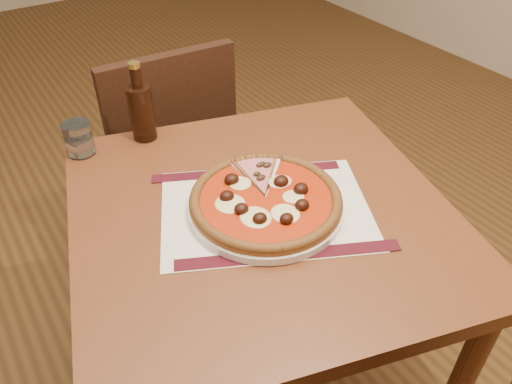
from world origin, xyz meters
The scene contains 8 objects.
table centered at (-0.08, -1.08, 0.65)m, with size 0.99×0.99×0.75m.
chair_far centered at (-0.01, -0.40, 0.50)m, with size 0.44×0.44×0.88m.
placemat centered at (-0.07, -1.09, 0.75)m, with size 0.44×0.32×0.00m, color beige.
plate centered at (-0.07, -1.09, 0.76)m, with size 0.33×0.33×0.02m, color white.
pizza centered at (-0.07, -1.09, 0.78)m, with size 0.32×0.32×0.04m.
ham_slice centered at (-0.01, -1.00, 0.78)m, with size 0.11×0.15×0.02m.
water_glass centered at (-0.33, -0.66, 0.79)m, with size 0.07×0.07×0.08m, color white.
bottle centered at (-0.17, -0.68, 0.83)m, with size 0.06×0.06×0.21m.
Camera 1 is at (-0.54, -1.76, 1.45)m, focal length 35.00 mm.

